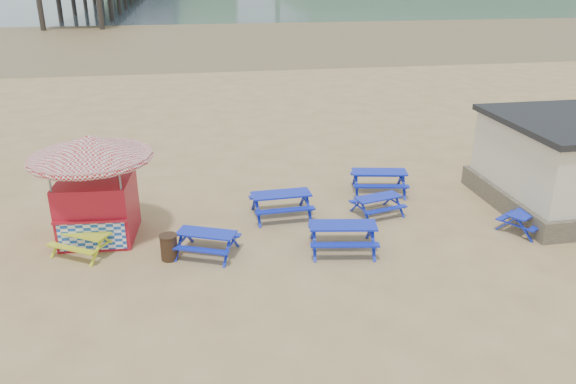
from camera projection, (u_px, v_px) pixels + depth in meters
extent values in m
plane|color=tan|center=(312.00, 238.00, 17.51)|extent=(400.00, 400.00, 0.00)
plane|color=brown|center=(215.00, 36.00, 67.70)|extent=(400.00, 400.00, 0.00)
cube|color=#0025B1|center=(281.00, 194.00, 18.78)|extent=(2.01, 0.85, 0.06)
cube|color=#0025B1|center=(277.00, 195.00, 19.49)|extent=(1.99, 0.36, 0.06)
cube|color=#0025B1|center=(285.00, 210.00, 18.30)|extent=(1.99, 0.36, 0.06)
cube|color=#0025B1|center=(378.00, 197.00, 18.97)|extent=(1.66, 0.98, 0.04)
cube|color=#0025B1|center=(369.00, 198.00, 19.50)|extent=(1.57, 0.60, 0.04)
cube|color=#0025B1|center=(386.00, 209.00, 18.62)|extent=(1.57, 0.60, 0.04)
cube|color=#0025B1|center=(379.00, 172.00, 20.77)|extent=(2.11, 1.15, 0.06)
cube|color=#0025B1|center=(377.00, 174.00, 21.50)|extent=(2.02, 0.66, 0.06)
cube|color=#0025B1|center=(381.00, 186.00, 20.27)|extent=(2.02, 0.66, 0.06)
cube|color=#0025B1|center=(206.00, 233.00, 16.31)|extent=(1.83, 1.28, 0.05)
cube|color=#0025B1|center=(213.00, 233.00, 16.92)|extent=(1.66, 0.88, 0.05)
cube|color=#0025B1|center=(200.00, 250.00, 15.89)|extent=(1.66, 0.88, 0.05)
cube|color=#0025B1|center=(343.00, 225.00, 16.52)|extent=(2.08, 1.08, 0.06)
cube|color=#0025B1|center=(340.00, 225.00, 17.25)|extent=(2.00, 0.59, 0.06)
cube|color=#0025B1|center=(345.00, 245.00, 16.03)|extent=(2.00, 0.59, 0.06)
cube|color=#0025B1|center=(527.00, 212.00, 17.85)|extent=(1.66, 1.34, 0.04)
cube|color=#0025B1|center=(511.00, 213.00, 18.31)|extent=(1.45, 1.00, 0.04)
cube|color=#0025B1|center=(542.00, 224.00, 17.58)|extent=(1.45, 1.00, 0.04)
cube|color=#BFC518|center=(83.00, 233.00, 16.39)|extent=(1.72, 1.40, 0.05)
cube|color=#BFC518|center=(96.00, 233.00, 16.96)|extent=(1.51, 1.05, 0.05)
cube|color=#BFC518|center=(71.00, 248.00, 16.02)|extent=(1.51, 1.05, 0.05)
cube|color=#A91223|center=(98.00, 208.00, 17.28)|extent=(2.30, 2.30, 1.94)
cube|color=#A91223|center=(90.00, 222.00, 16.23)|extent=(2.14, 0.27, 0.08)
cube|color=#194CB2|center=(92.00, 236.00, 16.44)|extent=(1.94, 0.19, 0.87)
cone|color=silver|center=(90.00, 146.00, 16.53)|extent=(3.97, 3.97, 0.68)
cylinder|color=silver|center=(91.00, 157.00, 16.66)|extent=(3.86, 3.86, 0.17)
cylinder|color=#381F15|center=(169.00, 248.00, 16.14)|extent=(0.49, 0.49, 0.74)
cylinder|color=#381F15|center=(168.00, 236.00, 16.00)|extent=(0.52, 0.52, 0.03)
ellipsoid|color=#2D4C1E|center=(400.00, 9.00, 245.75)|extent=(264.00, 144.00, 108.00)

